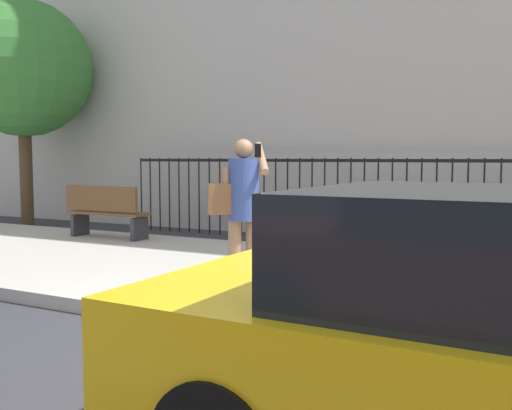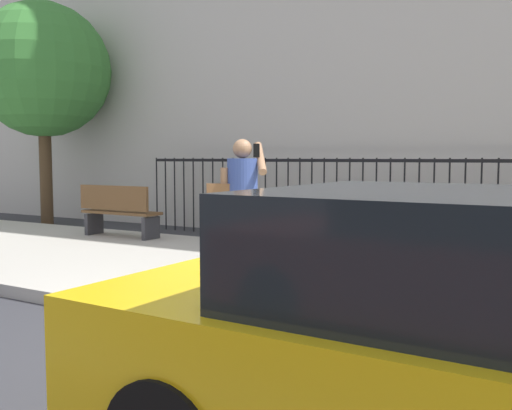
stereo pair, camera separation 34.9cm
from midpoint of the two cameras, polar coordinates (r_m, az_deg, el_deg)
ground_plane at (r=5.09m, az=1.61°, el=-13.63°), size 60.00×60.00×0.00m
sidewalk at (r=7.01m, az=10.36°, el=-7.95°), size 28.00×4.40×0.15m
iron_fence at (r=10.42m, az=17.41°, el=1.29°), size 12.03×0.04×1.60m
pedestrian_on_phone at (r=6.42m, az=-0.03°, el=0.33°), size 0.71×0.65×1.66m
street_bench at (r=10.77m, az=-12.58°, el=-0.48°), size 1.60×0.45×0.95m
street_tree_near at (r=14.68m, az=-19.68°, el=12.41°), size 3.14×3.14×5.23m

